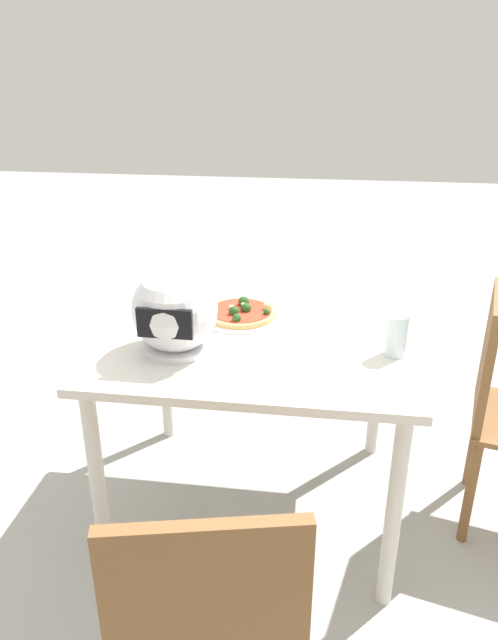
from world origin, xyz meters
TOP-DOWN VIEW (x-y plane):
  - ground_plane at (0.00, 0.00)m, footprint 14.00×14.00m
  - dining_table at (0.00, 0.00)m, footprint 1.05×0.93m
  - pizza_plate at (0.08, -0.11)m, footprint 0.29×0.29m
  - pizza at (0.08, -0.11)m, footprint 0.26×0.26m
  - motorcycle_helmet at (0.25, 0.16)m, footprint 0.28×0.28m
  - drinking_glass at (-0.46, 0.11)m, footprint 0.07×0.07m
  - chair_far at (-0.02, 1.00)m, footprint 0.48×0.48m

SIDE VIEW (x-z plane):
  - ground_plane at x=0.00m, z-range 0.00..0.00m
  - chair_far at x=-0.02m, z-range 0.06..0.96m
  - dining_table at x=0.00m, z-range 0.29..1.03m
  - pizza_plate at x=0.08m, z-range 0.75..0.76m
  - pizza at x=0.08m, z-range 0.74..0.80m
  - drinking_glass at x=-0.46m, z-range 0.75..0.89m
  - motorcycle_helmet at x=0.25m, z-range 0.74..1.02m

